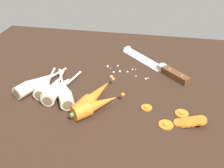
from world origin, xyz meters
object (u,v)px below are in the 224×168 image
Objects in this scene: whole_carrot at (93,97)px; whole_carrot_second at (94,106)px; carrot_slice_stray_mid at (182,113)px; parsnip_mid_right at (64,91)px; carrot_slice_stray_far at (166,124)px; chefs_knife at (151,62)px; parsnip_back at (45,85)px; parsnip_outer at (59,88)px; parsnip_front at (53,89)px; carrot_slice_stack at (189,122)px; parsnip_mid_left at (34,84)px; carrot_slice_stray_near at (147,107)px.

whole_carrot is 1.50× the size of whole_carrot_second.
whole_carrot_second is 3.65× the size of carrot_slice_stray_mid.
whole_carrot is 0.97× the size of parsnip_mid_right.
carrot_slice_stray_mid and carrot_slice_stray_far have the same top height.
chefs_knife is 7.33× the size of carrot_slice_stray_mid.
whole_carrot is at bearing -12.93° from parsnip_back.
parsnip_front is at bearing -154.66° from parsnip_outer.
parsnip_outer is (-12.90, 6.71, -0.12)cm from whole_carrot_second.
parsnip_mid_left is at bearing 169.87° from carrot_slice_stack.
whole_carrot_second is 0.68× the size of parsnip_mid_left.
parsnip_outer reaches higher than carrot_slice_stack.
chefs_knife is 34.26cm from carrot_slice_stack.
whole_carrot is 1.05× the size of parsnip_front.
whole_carrot_second is at bearing -27.48° from parsnip_outer.
parsnip_outer is at bearing 175.02° from carrot_slice_stray_mid.
whole_carrot_second is 3.45× the size of carrot_slice_stray_far.
carrot_slice_stray_far is (20.95, -6.10, -1.74)cm from whole_carrot.
whole_carrot_second is (1.34, -4.06, 0.00)cm from whole_carrot.
parsnip_mid_left is (-19.88, 3.62, -0.12)cm from whole_carrot.
carrot_slice_stray_far is at bearing -16.24° from whole_carrot.
parsnip_mid_right is (-10.67, 5.59, -0.12)cm from whole_carrot_second.
parsnip_mid_left is at bearing 174.56° from carrot_slice_stray_near.
chefs_knife is 8.72× the size of carrot_slice_stray_near.
parsnip_mid_left is (-6.87, 1.65, -0.00)cm from parsnip_front.
parsnip_back is 4.86× the size of carrot_slice_stray_mid.
chefs_knife is 34.28cm from whole_carrot_second.
parsnip_front is at bearing 170.47° from carrot_slice_stack.
parsnip_back is at bearing 174.07° from carrot_slice_stray_mid.
carrot_slice_stray_far is (6.04, -33.49, -0.29)cm from chefs_knife.
parsnip_outer is (-2.23, 1.12, 0.00)cm from parsnip_mid_right.
whole_carrot_second is at bearing -71.75° from whole_carrot.
whole_carrot is 20.21cm from parsnip_mid_left.
carrot_slice_stack reaches higher than carrot_slice_stray_mid.
parsnip_mid_left is at bearing 160.10° from whole_carrot_second.
whole_carrot is (-14.91, -27.39, 1.45)cm from chefs_knife.
parsnip_back is at bearing 173.71° from carrot_slice_stray_near.
whole_carrot is 4.27cm from whole_carrot_second.
carrot_slice_stray_far is at bearing -5.95° from whole_carrot_second.
whole_carrot is at bearing -10.33° from parsnip_mid_left.
parsnip_mid_left is 2.39× the size of carrot_slice_stack.
whole_carrot is at bearing -12.91° from parsnip_outer.
parsnip_outer is at bearing 153.33° from parsnip_mid_right.
chefs_knife is at bearing 42.32° from parsnip_front.
parsnip_mid_left is 1.11× the size of parsnip_back.
carrot_slice_stray_mid is (10.27, -27.94, -0.29)cm from chefs_knife.
carrot_slice_stack is at bearing -10.13° from parsnip_mid_left.
carrot_slice_stack is at bearing -10.87° from parsnip_outer.
parsnip_mid_right is 1.06× the size of parsnip_outer.
parsnip_mid_left is at bearing 173.34° from parsnip_outer.
carrot_slice_stray_near is at bearing -88.83° from chefs_knife.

